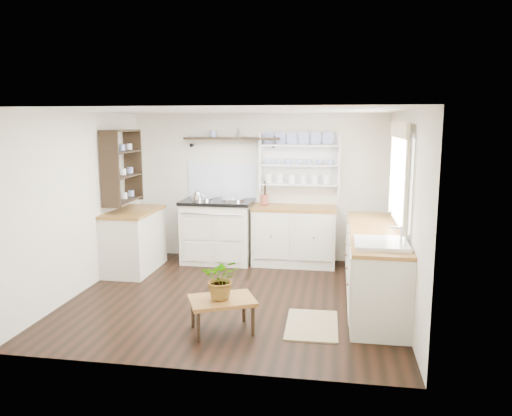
# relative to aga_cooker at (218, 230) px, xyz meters

# --- Properties ---
(floor) EXTENTS (4.00, 3.80, 0.01)m
(floor) POSITION_rel_aga_cooker_xyz_m (0.60, -1.57, -0.50)
(floor) COLOR black
(floor) RESTS_ON ground
(wall_back) EXTENTS (4.00, 0.02, 2.30)m
(wall_back) POSITION_rel_aga_cooker_xyz_m (0.60, 0.33, 0.65)
(wall_back) COLOR silver
(wall_back) RESTS_ON ground
(wall_right) EXTENTS (0.02, 3.80, 2.30)m
(wall_right) POSITION_rel_aga_cooker_xyz_m (2.60, -1.57, 0.65)
(wall_right) COLOR silver
(wall_right) RESTS_ON ground
(wall_left) EXTENTS (0.02, 3.80, 2.30)m
(wall_left) POSITION_rel_aga_cooker_xyz_m (-1.40, -1.57, 0.65)
(wall_left) COLOR silver
(wall_left) RESTS_ON ground
(ceiling) EXTENTS (4.00, 3.80, 0.01)m
(ceiling) POSITION_rel_aga_cooker_xyz_m (0.60, -1.57, 1.80)
(ceiling) COLOR white
(ceiling) RESTS_ON wall_back
(window) EXTENTS (0.08, 1.55, 1.22)m
(window) POSITION_rel_aga_cooker_xyz_m (2.55, -1.42, 1.07)
(window) COLOR white
(window) RESTS_ON wall_right
(aga_cooker) EXTENTS (1.10, 0.76, 1.01)m
(aga_cooker) POSITION_rel_aga_cooker_xyz_m (0.00, 0.00, 0.00)
(aga_cooker) COLOR beige
(aga_cooker) RESTS_ON floor
(back_cabinets) EXTENTS (1.27, 0.63, 0.90)m
(back_cabinets) POSITION_rel_aga_cooker_xyz_m (1.20, 0.03, -0.04)
(back_cabinets) COLOR beige
(back_cabinets) RESTS_ON floor
(right_cabinets) EXTENTS (0.62, 2.43, 0.90)m
(right_cabinets) POSITION_rel_aga_cooker_xyz_m (2.30, -1.47, -0.04)
(right_cabinets) COLOR beige
(right_cabinets) RESTS_ON floor
(belfast_sink) EXTENTS (0.55, 0.60, 0.45)m
(belfast_sink) POSITION_rel_aga_cooker_xyz_m (2.30, -2.22, 0.30)
(belfast_sink) COLOR white
(belfast_sink) RESTS_ON right_cabinets
(left_cabinets) EXTENTS (0.62, 1.13, 0.90)m
(left_cabinets) POSITION_rel_aga_cooker_xyz_m (-1.10, -0.67, -0.04)
(left_cabinets) COLOR beige
(left_cabinets) RESTS_ON floor
(plate_rack) EXTENTS (1.20, 0.22, 0.90)m
(plate_rack) POSITION_rel_aga_cooker_xyz_m (1.25, 0.29, 1.06)
(plate_rack) COLOR white
(plate_rack) RESTS_ON wall_back
(high_shelf) EXTENTS (1.50, 0.29, 0.16)m
(high_shelf) POSITION_rel_aga_cooker_xyz_m (0.20, 0.21, 1.41)
(high_shelf) COLOR black
(high_shelf) RESTS_ON wall_back
(left_shelving) EXTENTS (0.28, 0.80, 1.05)m
(left_shelving) POSITION_rel_aga_cooker_xyz_m (-1.24, -0.67, 1.05)
(left_shelving) COLOR black
(left_shelving) RESTS_ON wall_left
(kettle) EXTENTS (0.17, 0.17, 0.20)m
(kettle) POSITION_rel_aga_cooker_xyz_m (-0.28, -0.12, 0.53)
(kettle) COLOR silver
(kettle) RESTS_ON aga_cooker
(utensil_crock) EXTENTS (0.13, 0.13, 0.15)m
(utensil_crock) POSITION_rel_aga_cooker_xyz_m (0.72, 0.11, 0.49)
(utensil_crock) COLOR #954636
(utensil_crock) RESTS_ON back_cabinets
(center_table) EXTENTS (0.80, 0.71, 0.36)m
(center_table) POSITION_rel_aga_cooker_xyz_m (0.68, -2.62, -0.18)
(center_table) COLOR brown
(center_table) RESTS_ON floor
(potted_plant) EXTENTS (0.42, 0.38, 0.44)m
(potted_plant) POSITION_rel_aga_cooker_xyz_m (0.68, -2.62, 0.08)
(potted_plant) COLOR #3F7233
(potted_plant) RESTS_ON center_table
(floor_rug) EXTENTS (0.57, 0.86, 0.02)m
(floor_rug) POSITION_rel_aga_cooker_xyz_m (1.60, -2.32, -0.49)
(floor_rug) COLOR olive
(floor_rug) RESTS_ON floor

